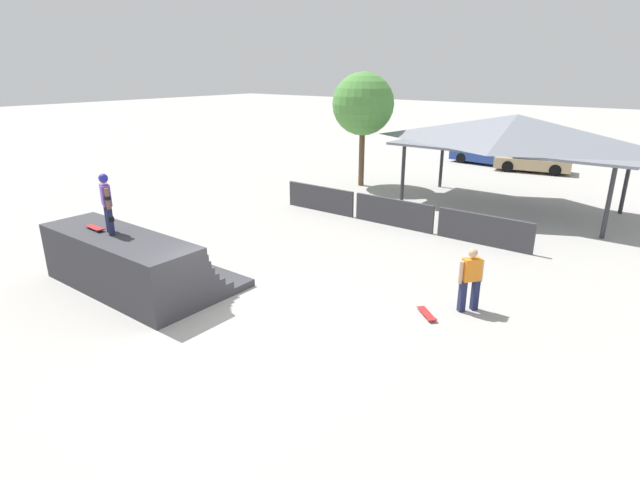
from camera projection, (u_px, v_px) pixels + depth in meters
name	position (u px, v px, depth m)	size (l,w,h in m)	color
ground_plane	(238.00, 320.00, 11.94)	(160.00, 160.00, 0.00)	#A3A09B
quarter_pipe_ramp	(131.00, 263.00, 13.55)	(5.23, 3.18, 1.58)	#38383D
skater_on_deck	(106.00, 200.00, 12.91)	(0.68, 0.39, 1.60)	#1E2347
skateboard_on_deck	(95.00, 228.00, 13.46)	(0.77, 0.24, 0.09)	blue
bystander_walking	(471.00, 277.00, 12.14)	(0.48, 0.58, 1.64)	#1E2347
skateboard_on_ground	(427.00, 314.00, 12.12)	(0.73, 0.67, 0.09)	green
barrier_fence	(393.00, 213.00, 18.92)	(10.31, 0.12, 1.05)	#3D3D42
pavilion_shelter	(516.00, 132.00, 20.47)	(9.47, 4.68, 3.94)	#2D2D33
tree_beside_pavilion	(363.00, 104.00, 24.38)	(3.03, 3.03, 5.57)	brown
parked_car_blue	(487.00, 154.00, 31.14)	(4.48, 2.01, 1.27)	navy
parked_car_tan	(532.00, 161.00, 28.89)	(4.37, 2.45, 1.27)	tan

